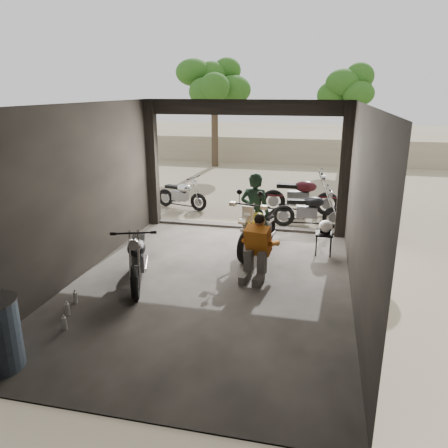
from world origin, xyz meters
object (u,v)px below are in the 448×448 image
at_px(outside_bike_c, 309,207).
at_px(sign_post, 376,163).
at_px(main_bike, 258,225).
at_px(mechanic, 256,250).
at_px(helmet, 326,227).
at_px(outside_bike_b, 300,192).
at_px(stool, 324,236).
at_px(rider, 255,212).
at_px(left_bike, 137,254).
at_px(outside_bike_a, 181,192).

xyz_separation_m(outside_bike_c, sign_post, (1.44, -0.73, 1.29)).
bearing_deg(main_bike, mechanic, -70.29).
bearing_deg(mechanic, helmet, 61.10).
distance_m(main_bike, outside_bike_b, 3.34).
bearing_deg(outside_bike_b, stool, -168.55).
bearing_deg(helmet, sign_post, 38.93).
relative_size(main_bike, sign_post, 0.69).
xyz_separation_m(rider, sign_post, (2.55, 1.20, 0.96)).
distance_m(left_bike, helmet, 3.99).
bearing_deg(stool, outside_bike_c, 101.67).
xyz_separation_m(left_bike, outside_bike_b, (2.61, 5.35, 0.06)).
bearing_deg(mechanic, sign_post, 60.04).
distance_m(outside_bike_a, mechanic, 5.40).
height_order(stool, sign_post, sign_post).
relative_size(outside_bike_b, sign_post, 0.71).
relative_size(outside_bike_c, sign_post, 0.60).
relative_size(main_bike, stool, 3.69).
xyz_separation_m(outside_bike_c, helmet, (0.42, -1.92, 0.10)).
distance_m(outside_bike_b, helmet, 3.21).
bearing_deg(outside_bike_c, helmet, -172.75).
distance_m(main_bike, mechanic, 1.45).
xyz_separation_m(main_bike, sign_post, (2.46, 1.31, 1.22)).
distance_m(outside_bike_c, sign_post, 2.07).
distance_m(mechanic, stool, 1.99).
bearing_deg(left_bike, main_bike, 28.28).
distance_m(mechanic, helmet, 2.01).
bearing_deg(rider, main_bike, 136.90).
height_order(outside_bike_a, rider, rider).
distance_m(left_bike, rider, 2.85).
bearing_deg(left_bike, rider, 31.10).
bearing_deg(sign_post, outside_bike_a, 172.52).
bearing_deg(main_bike, outside_bike_a, 144.56).
xyz_separation_m(outside_bike_b, helmet, (0.71, -3.14, -0.00)).
bearing_deg(main_bike, rider, 143.98).
distance_m(left_bike, outside_bike_b, 5.95).
relative_size(left_bike, outside_bike_b, 0.90).
bearing_deg(stool, main_bike, -175.50).
distance_m(outside_bike_c, mechanic, 3.58).
bearing_deg(outside_bike_a, outside_bike_b, -71.85).
xyz_separation_m(outside_bike_a, sign_post, (5.21, -1.78, 1.33)).
bearing_deg(outside_bike_a, main_bike, -122.91).
bearing_deg(stool, outside_bike_b, 102.33).
bearing_deg(mechanic, main_bike, 106.60).
bearing_deg(mechanic, stool, 61.21).
relative_size(mechanic, helmet, 3.82).
bearing_deg(left_bike, helmet, 14.17).
bearing_deg(mechanic, rider, 109.49).
bearing_deg(mechanic, outside_bike_b, 93.08).
bearing_deg(outside_bike_a, helmet, -109.97).
relative_size(main_bike, mechanic, 1.56).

